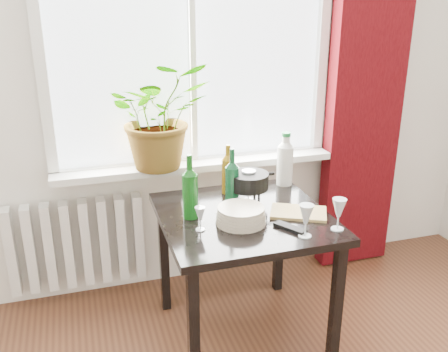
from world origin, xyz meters
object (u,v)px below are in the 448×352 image
object	(u,v)px
bottle_amber	(228,169)
wineglass_front_left	(200,219)
radiator	(77,244)
plate_stack	(241,215)
potted_plant	(160,115)
wineglass_back_left	(188,189)
wine_bottle_right	(232,177)
tv_remote	(290,228)
table	(244,230)
wineglass_far_right	(339,214)
fondue_pot	(249,188)
wineglass_back_center	(248,185)
cleaning_bottle	(285,158)
wine_bottle_left	(190,186)
wineglass_front_right	(306,221)
cutting_board	(298,213)

from	to	relation	value
bottle_amber	wineglass_front_left	xyz separation A→B (m)	(-0.27, -0.42, -0.09)
radiator	plate_stack	distance (m)	1.15
potted_plant	wineglass_back_left	bearing A→B (deg)	-76.45
radiator	wine_bottle_right	bearing A→B (deg)	-30.68
tv_remote	bottle_amber	bearing A→B (deg)	73.79
table	bottle_amber	distance (m)	0.39
wineglass_far_right	fondue_pot	xyz separation A→B (m)	(-0.30, 0.44, 0.00)
fondue_pot	plate_stack	bearing A→B (deg)	-94.93
potted_plant	tv_remote	xyz separation A→B (m)	(0.47, -0.79, -0.41)
radiator	fondue_pot	bearing A→B (deg)	-27.80
wineglass_far_right	wineglass_back_center	world-z (taller)	wineglass_back_center
table	cleaning_bottle	distance (m)	0.56
potted_plant	cleaning_bottle	bearing A→B (deg)	-18.12
wineglass_front_left	plate_stack	xyz separation A→B (m)	(0.21, 0.02, -0.02)
cleaning_bottle	tv_remote	size ratio (longest dim) A/B	1.97
cleaning_bottle	tv_remote	world-z (taller)	cleaning_bottle
bottle_amber	wineglass_front_left	size ratio (longest dim) A/B	2.40
table	plate_stack	world-z (taller)	plate_stack
wineglass_back_left	fondue_pot	xyz separation A→B (m)	(0.32, -0.08, 0.01)
wineglass_back_left	wine_bottle_right	bearing A→B (deg)	-22.04
wineglass_far_right	wineglass_back_left	bearing A→B (deg)	139.43
radiator	potted_plant	world-z (taller)	potted_plant
wine_bottle_left	wine_bottle_right	size ratio (longest dim) A/B	1.07
wine_bottle_right	wineglass_front_right	xyz separation A→B (m)	(0.21, -0.46, -0.08)
radiator	cutting_board	world-z (taller)	cutting_board
wineglass_back_center	cutting_board	distance (m)	0.32
tv_remote	cutting_board	xyz separation A→B (m)	(0.12, 0.15, -0.00)
radiator	fondue_pot	size ratio (longest dim) A/B	3.25
wineglass_far_right	cutting_board	xyz separation A→B (m)	(-0.10, 0.22, -0.07)
wineglass_back_center	cutting_board	bearing A→B (deg)	-51.17
wineglass_back_center	plate_stack	world-z (taller)	wineglass_back_center
wineglass_back_left	tv_remote	xyz separation A→B (m)	(0.40, -0.46, -0.07)
wineglass_back_left	radiator	bearing A→B (deg)	146.51
cleaning_bottle	wineglass_front_left	distance (m)	0.78
wineglass_front_right	cutting_board	distance (m)	0.26
cleaning_bottle	wineglass_back_left	size ratio (longest dim) A/B	2.10
bottle_amber	wineglass_back_center	size ratio (longest dim) A/B	1.60
wineglass_far_right	fondue_pot	size ratio (longest dim) A/B	0.66
wine_bottle_left	fondue_pot	distance (m)	0.37
potted_plant	wineglass_far_right	world-z (taller)	potted_plant
cleaning_bottle	tv_remote	distance (m)	0.62
potted_plant	wineglass_back_center	distance (m)	0.65
radiator	plate_stack	bearing A→B (deg)	-42.00
bottle_amber	plate_stack	xyz separation A→B (m)	(-0.06, -0.39, -0.11)
radiator	wine_bottle_left	bearing A→B (deg)	-45.25
wineglass_front_right	tv_remote	xyz separation A→B (m)	(-0.04, 0.09, -0.07)
bottle_amber	tv_remote	size ratio (longest dim) A/B	1.75
wineglass_back_center	radiator	bearing A→B (deg)	153.04
potted_plant	cutting_board	size ratio (longest dim) A/B	2.19
wineglass_front_right	fondue_pot	world-z (taller)	fondue_pot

